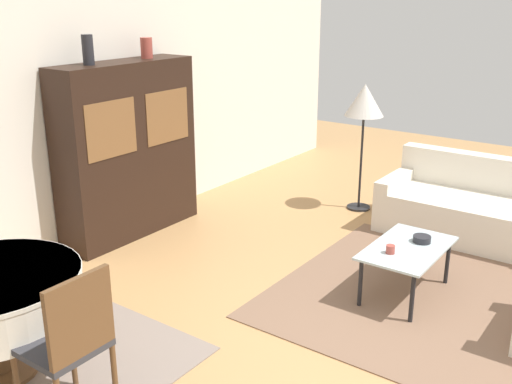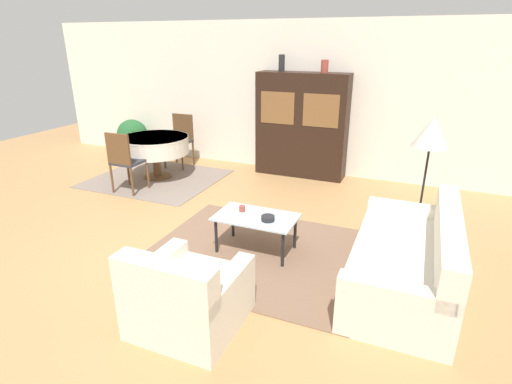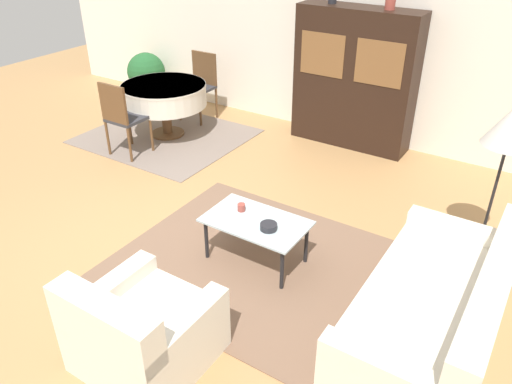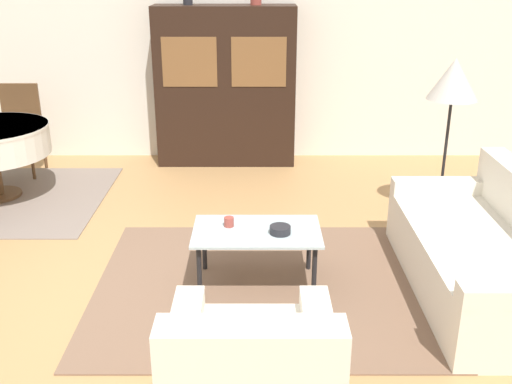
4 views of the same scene
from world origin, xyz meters
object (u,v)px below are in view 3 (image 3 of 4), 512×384
vase_short (391,0)px  couch (436,312)px  armchair (142,332)px  potted_plant (146,73)px  cup (241,207)px  dining_chair_near (122,115)px  dining_chair_far (200,82)px  coffee_table (256,225)px  dining_table (164,95)px  display_cabinet (354,79)px  bowl (269,227)px  floor_lamp (511,129)px

vase_short → couch: bearing=-61.3°
armchair → vase_short: bearing=89.7°
vase_short → potted_plant: size_ratio=0.27×
armchair → cup: (-0.18, 1.53, 0.19)m
dining_chair_near → dining_chair_far: 1.64m
coffee_table → armchair: bearing=-91.1°
dining_chair_far → cup: dining_chair_far is taller
armchair → dining_table: armchair is taller
display_cabinet → cup: (0.15, -2.92, -0.43)m
couch → display_cabinet: display_cabinet is taller
armchair → dining_chair_near: dining_chair_near is taller
potted_plant → vase_short: bearing=2.3°
vase_short → bowl: bearing=-86.7°
display_cabinet → cup: display_cabinet is taller
potted_plant → armchair: bearing=-46.9°
dining_chair_near → bowl: 3.05m
dining_chair_near → vase_short: bearing=36.8°
floor_lamp → bowl: bearing=-139.2°
armchair → bowl: armchair is taller
floor_lamp → potted_plant: floor_lamp is taller
dining_chair_near → floor_lamp: floor_lamp is taller
bowl → floor_lamp: bearing=40.8°
dining_table → dining_chair_near: (-0.00, -0.82, -0.03)m
dining_chair_near → potted_plant: size_ratio=1.27×
armchair → couch: bearing=38.4°
display_cabinet → couch: bearing=-56.5°
vase_short → coffee_table: bearing=-89.9°
coffee_table → dining_table: 3.25m
couch → cup: size_ratio=26.37×
armchair → dining_chair_far: size_ratio=0.87×
dining_chair_near → vase_short: size_ratio=4.74×
dining_chair_near → display_cabinet: bearing=40.7°
couch → dining_table: 4.79m
dining_table → cup: size_ratio=16.16×
dining_table → dining_chair_near: 0.82m
couch → bowl: (-1.52, 0.05, 0.19)m
dining_chair_far → coffee_table: bearing=135.9°
floor_lamp → cup: 2.45m
dining_chair_near → bowl: dining_chair_near is taller
floor_lamp → armchair: bearing=-122.7°
armchair → floor_lamp: floor_lamp is taller
armchair → dining_table: 4.22m
cup → vase_short: bearing=86.1°
armchair → dining_chair_near: (-2.67, 2.44, 0.28)m
dining_chair_far → dining_chair_near: bearing=90.0°
display_cabinet → dining_chair_far: size_ratio=1.84×
dining_table → potted_plant: 1.70m
couch → display_cabinet: (-2.05, 3.09, 0.63)m
armchair → coffee_table: bearing=88.9°
dining_chair_near → cup: 2.65m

